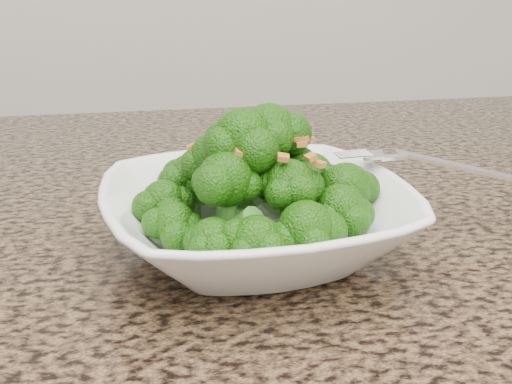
{
  "coord_description": "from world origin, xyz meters",
  "views": [
    {
      "loc": [
        0.0,
        -0.15,
        1.11
      ],
      "look_at": [
        0.09,
        0.29,
        0.95
      ],
      "focal_mm": 45.0,
      "sensor_mm": 36.0,
      "label": 1
    }
  ],
  "objects": [
    {
      "name": "granite_counter",
      "position": [
        0.0,
        0.3,
        0.89
      ],
      "size": [
        1.64,
        1.04,
        0.03
      ],
      "primitive_type": "cube",
      "color": "brown",
      "rests_on": "cabinet"
    },
    {
      "name": "bowl",
      "position": [
        0.09,
        0.29,
        0.93
      ],
      "size": [
        0.25,
        0.25,
        0.06
      ],
      "primitive_type": "imported",
      "rotation": [
        0.0,
        0.0,
        0.09
      ],
      "color": "white",
      "rests_on": "granite_counter"
    },
    {
      "name": "broccoli_pile",
      "position": [
        0.09,
        0.29,
        0.99
      ],
      "size": [
        0.2,
        0.2,
        0.07
      ],
      "primitive_type": null,
      "color": "#1F610B",
      "rests_on": "bowl"
    },
    {
      "name": "garlic_topping",
      "position": [
        0.09,
        0.29,
        1.03
      ],
      "size": [
        0.12,
        0.12,
        0.01
      ],
      "primitive_type": null,
      "color": "#C97A31",
      "rests_on": "broccoli_pile"
    },
    {
      "name": "fork",
      "position": [
        0.21,
        0.32,
        0.96
      ],
      "size": [
        0.17,
        0.07,
        0.01
      ],
      "primitive_type": null,
      "rotation": [
        0.0,
        0.0,
        -0.26
      ],
      "color": "silver",
      "rests_on": "bowl"
    }
  ]
}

